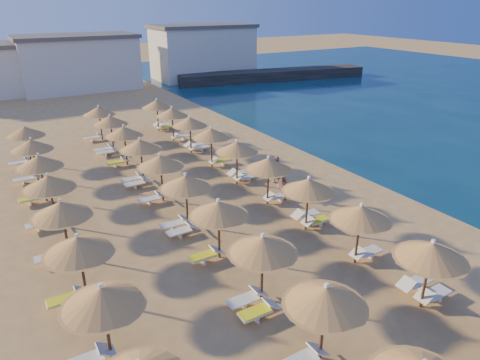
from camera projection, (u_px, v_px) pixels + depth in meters
ground at (265, 230)px, 23.10m from camera, size 220.00×220.00×0.00m
jetty at (274, 75)px, 66.62m from camera, size 30.23×9.37×1.50m
hotel_blocks at (102, 60)px, 60.34m from camera, size 46.96×10.02×8.10m
parasol_row_east at (268, 165)px, 25.05m from camera, size 2.83×39.60×3.11m
parasol_row_west at (186, 183)px, 22.56m from camera, size 2.83×39.60×3.11m
parasol_row_inland at (55, 195)px, 21.09m from camera, size 2.83×28.57×3.11m
loungers at (199, 214)px, 24.03m from camera, size 14.60×38.31×0.66m
beachgoer_c at (276, 169)px, 28.78m from camera, size 1.11×1.11×1.89m
beachgoer_b at (283, 187)px, 26.38m from camera, size 0.72×0.88×1.67m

